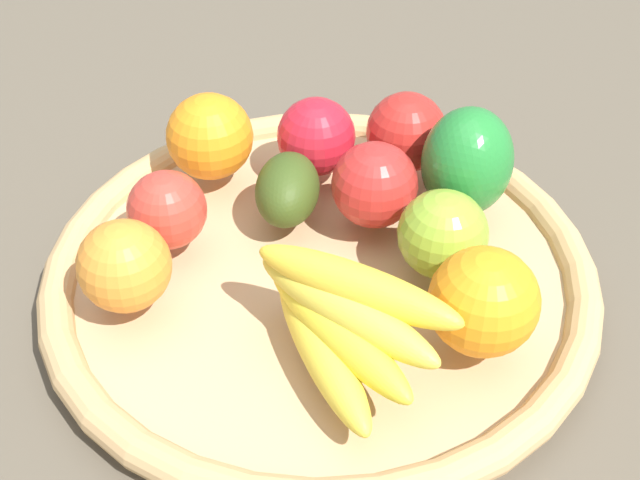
{
  "coord_description": "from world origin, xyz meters",
  "views": [
    {
      "loc": [
        -0.1,
        -0.52,
        0.52
      ],
      "look_at": [
        0.0,
        0.0,
        0.06
      ],
      "focal_mm": 47.65,
      "sensor_mm": 36.0,
      "label": 1
    }
  ],
  "objects": [
    {
      "name": "orange_1",
      "position": [
        0.1,
        -0.11,
        0.08
      ],
      "size": [
        0.09,
        0.09,
        0.08
      ],
      "primitive_type": "sphere",
      "rotation": [
        0.0,
        0.0,
        1.71
      ],
      "color": "orange",
      "rests_on": "basket"
    },
    {
      "name": "banana_bunch",
      "position": [
        -0.0,
        -0.11,
        0.08
      ],
      "size": [
        0.15,
        0.17,
        0.08
      ],
      "color": "yellow",
      "rests_on": "basket"
    },
    {
      "name": "ground_plane",
      "position": [
        0.0,
        0.0,
        0.0
      ],
      "size": [
        2.4,
        2.4,
        0.0
      ],
      "primitive_type": "plane",
      "color": "brown",
      "rests_on": "ground"
    },
    {
      "name": "orange_0",
      "position": [
        -0.08,
        0.14,
        0.08
      ],
      "size": [
        0.11,
        0.11,
        0.08
      ],
      "primitive_type": "sphere",
      "rotation": [
        0.0,
        0.0,
        4.11
      ],
      "color": "orange",
      "rests_on": "basket"
    },
    {
      "name": "orange_2",
      "position": [
        -0.16,
        -0.02,
        0.08
      ],
      "size": [
        0.09,
        0.09,
        0.07
      ],
      "primitive_type": "sphere",
      "rotation": [
        0.0,
        0.0,
        0.19
      ],
      "color": "orange",
      "rests_on": "basket"
    },
    {
      "name": "apple_0",
      "position": [
        0.06,
        0.04,
        0.08
      ],
      "size": [
        0.1,
        0.1,
        0.08
      ],
      "primitive_type": "sphere",
      "rotation": [
        0.0,
        0.0,
        5.96
      ],
      "color": "red",
      "rests_on": "basket"
    },
    {
      "name": "avocado",
      "position": [
        -0.02,
        0.06,
        0.07
      ],
      "size": [
        0.08,
        0.1,
        0.06
      ],
      "primitive_type": "ellipsoid",
      "rotation": [
        0.0,
        0.0,
        4.42
      ],
      "color": "#354918",
      "rests_on": "basket"
    },
    {
      "name": "bell_pepper",
      "position": [
        0.14,
        0.05,
        0.09
      ],
      "size": [
        0.11,
        0.12,
        0.1
      ],
      "primitive_type": "ellipsoid",
      "rotation": [
        0.0,
        0.0,
        1.02
      ],
      "color": "#247D31",
      "rests_on": "basket"
    },
    {
      "name": "apple_3",
      "position": [
        0.02,
        0.13,
        0.08
      ],
      "size": [
        0.1,
        0.1,
        0.07
      ],
      "primitive_type": "sphere",
      "rotation": [
        0.0,
        0.0,
        5.28
      ],
      "color": "red",
      "rests_on": "basket"
    },
    {
      "name": "apple_2",
      "position": [
        0.1,
        0.12,
        0.08
      ],
      "size": [
        0.09,
        0.09,
        0.08
      ],
      "primitive_type": "sphere",
      "rotation": [
        0.0,
        0.0,
        4.87
      ],
      "color": "red",
      "rests_on": "basket"
    },
    {
      "name": "apple_1",
      "position": [
        -0.12,
        0.05,
        0.07
      ],
      "size": [
        0.09,
        0.09,
        0.07
      ],
      "primitive_type": "sphere",
      "rotation": [
        0.0,
        0.0,
        4.26
      ],
      "color": "red",
      "rests_on": "basket"
    },
    {
      "name": "basket",
      "position": [
        0.0,
        0.0,
        0.02
      ],
      "size": [
        0.48,
        0.48,
        0.04
      ],
      "color": "tan",
      "rests_on": "ground_plane"
    },
    {
      "name": "apple_4",
      "position": [
        0.1,
        -0.03,
        0.08
      ],
      "size": [
        0.1,
        0.1,
        0.07
      ],
      "primitive_type": "sphere",
      "rotation": [
        0.0,
        0.0,
        5.17
      ],
      "color": "#87AE30",
      "rests_on": "basket"
    }
  ]
}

